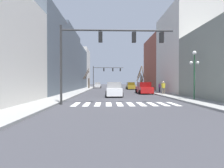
# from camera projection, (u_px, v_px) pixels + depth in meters

# --- Properties ---
(ground_plane) EXTENTS (240.00, 240.00, 0.00)m
(ground_plane) POSITION_uv_depth(u_px,v_px,m) (123.00, 102.00, 15.81)
(ground_plane) COLOR #38383D
(sidewalk_left) EXTENTS (2.49, 90.00, 0.15)m
(sidewalk_left) POSITION_uv_depth(u_px,v_px,m) (49.00, 102.00, 15.62)
(sidewalk_left) COLOR gray
(sidewalk_left) RESTS_ON ground_plane
(sidewalk_right) EXTENTS (2.49, 90.00, 0.15)m
(sidewalk_right) POSITION_uv_depth(u_px,v_px,m) (196.00, 101.00, 15.99)
(sidewalk_right) COLOR gray
(sidewalk_right) RESTS_ON ground_plane
(building_row_left) EXTENTS (6.00, 56.60, 13.03)m
(building_row_left) POSITION_uv_depth(u_px,v_px,m) (65.00, 64.00, 39.06)
(building_row_left) COLOR beige
(building_row_left) RESTS_ON ground_plane
(building_row_right) EXTENTS (6.00, 35.01, 13.20)m
(building_row_right) POSITION_uv_depth(u_px,v_px,m) (181.00, 60.00, 29.17)
(building_row_right) COLOR gray
(building_row_right) RESTS_ON ground_plane
(crosswalk_stripes) EXTENTS (8.55, 2.60, 0.01)m
(crosswalk_stripes) POSITION_uv_depth(u_px,v_px,m) (125.00, 104.00, 14.40)
(crosswalk_stripes) COLOR white
(crosswalk_stripes) RESTS_ON ground_plane
(traffic_signal_near) EXTENTS (9.17, 0.28, 6.42)m
(traffic_signal_near) POSITION_uv_depth(u_px,v_px,m) (104.00, 45.00, 14.14)
(traffic_signal_near) COLOR #2D2D2D
(traffic_signal_near) RESTS_ON ground_plane
(traffic_signal_far) EXTENTS (8.15, 0.28, 6.06)m
(traffic_signal_far) POSITION_uv_depth(u_px,v_px,m) (105.00, 72.00, 46.92)
(traffic_signal_far) COLOR #2D2D2D
(traffic_signal_far) RESTS_ON ground_plane
(street_lamp_right_corner) EXTENTS (0.95, 0.36, 4.66)m
(street_lamp_right_corner) POSITION_uv_depth(u_px,v_px,m) (194.00, 65.00, 16.70)
(street_lamp_right_corner) COLOR #1E4C2D
(street_lamp_right_corner) RESTS_ON sidewalk_right
(car_driving_away_lane) EXTENTS (2.09, 4.22, 1.82)m
(car_driving_away_lane) POSITION_uv_depth(u_px,v_px,m) (114.00, 90.00, 21.91)
(car_driving_away_lane) COLOR white
(car_driving_away_lane) RESTS_ON ground_plane
(car_parked_left_near) EXTENTS (2.10, 4.23, 1.75)m
(car_parked_left_near) POSITION_uv_depth(u_px,v_px,m) (131.00, 86.00, 42.67)
(car_parked_left_near) COLOR #A38423
(car_parked_left_near) RESTS_ON ground_plane
(car_driving_toward_lane) EXTENTS (2.14, 4.89, 1.80)m
(car_driving_toward_lane) POSITION_uv_depth(u_px,v_px,m) (144.00, 88.00, 27.23)
(car_driving_toward_lane) COLOR red
(car_driving_toward_lane) RESTS_ON ground_plane
(car_at_intersection) EXTENTS (1.98, 4.62, 1.68)m
(car_at_intersection) POSITION_uv_depth(u_px,v_px,m) (98.00, 85.00, 53.17)
(car_at_intersection) COLOR white
(car_at_intersection) RESTS_ON ground_plane
(pedestrian_near_right_corner) EXTENTS (0.75, 0.37, 1.78)m
(pedestrian_near_right_corner) POSITION_uv_depth(u_px,v_px,m) (163.00, 86.00, 23.99)
(pedestrian_near_right_corner) COLOR #7A705B
(pedestrian_near_right_corner) RESTS_ON sidewalk_right
(pedestrian_waiting_at_curb) EXTENTS (0.49, 0.56, 1.54)m
(pedestrian_waiting_at_curb) POSITION_uv_depth(u_px,v_px,m) (159.00, 87.00, 28.98)
(pedestrian_waiting_at_curb) COLOR #282D47
(pedestrian_waiting_at_curb) RESTS_ON sidewalk_right
(street_tree_right_far) EXTENTS (1.88, 1.30, 3.81)m
(street_tree_right_far) POSITION_uv_depth(u_px,v_px,m) (140.00, 81.00, 40.57)
(street_tree_right_far) COLOR brown
(street_tree_right_far) RESTS_ON sidewalk_right
(street_tree_left_far) EXTENTS (1.69, 1.80, 5.28)m
(street_tree_left_far) POSITION_uv_depth(u_px,v_px,m) (88.00, 80.00, 46.71)
(street_tree_left_far) COLOR #473828
(street_tree_left_far) RESTS_ON sidewalk_left
(street_tree_right_mid) EXTENTS (1.19, 3.27, 5.46)m
(street_tree_right_mid) POSITION_uv_depth(u_px,v_px,m) (141.00, 78.00, 40.59)
(street_tree_right_mid) COLOR brown
(street_tree_right_mid) RESTS_ON sidewalk_right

